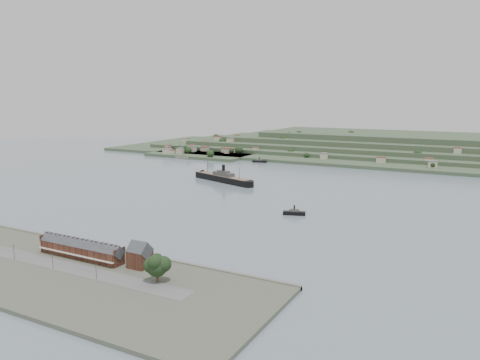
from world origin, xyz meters
The scene contains 9 objects.
ground centered at (0.00, 0.00, 0.00)m, with size 1400.00×1400.00×0.00m, color slate.
near_shore centered at (0.00, -186.75, 1.01)m, with size 220.00×80.00×2.60m.
terrace_row centered at (-10.00, -168.02, 6.84)m, with size 55.60×9.80×11.07m.
gabled_building centered at (27.50, -164.00, 8.19)m, with size 10.40×10.18×14.09m.
far_peninsula centered at (27.91, 393.10, 11.88)m, with size 760.00×309.00×30.00m.
steamship centered at (-65.23, 76.06, 4.01)m, with size 87.25×38.88×21.71m.
tugboat centered at (54.97, -19.45, 1.85)m, with size 17.38×9.45×7.57m.
ferry_west centered at (-92.04, 223.95, 1.72)m, with size 19.63×8.37×7.13m.
fig_tree centered at (47.99, -175.92, 10.53)m, with size 12.53×10.85×13.98m.
Camera 1 is at (180.88, -341.49, 88.80)m, focal length 35.00 mm.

